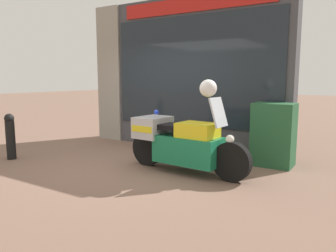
{
  "coord_description": "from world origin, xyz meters",
  "views": [
    {
      "loc": [
        3.83,
        -4.76,
        1.63
      ],
      "look_at": [
        0.45,
        0.59,
        0.71
      ],
      "focal_mm": 35.0,
      "sensor_mm": 36.0,
      "label": 1
    }
  ],
  "objects_px": {
    "paramedic_motorcycle": "(180,142)",
    "street_bollard": "(10,136)",
    "utility_cabinet": "(273,135)",
    "white_helmet": "(208,88)"
  },
  "relations": [
    {
      "from": "paramedic_motorcycle",
      "to": "street_bollard",
      "type": "height_order",
      "value": "paramedic_motorcycle"
    },
    {
      "from": "paramedic_motorcycle",
      "to": "street_bollard",
      "type": "bearing_deg",
      "value": -158.9
    },
    {
      "from": "utility_cabinet",
      "to": "street_bollard",
      "type": "relative_size",
      "value": 1.27
    },
    {
      "from": "paramedic_motorcycle",
      "to": "utility_cabinet",
      "type": "bearing_deg",
      "value": 48.73
    },
    {
      "from": "street_bollard",
      "to": "paramedic_motorcycle",
      "type": "bearing_deg",
      "value": 17.54
    },
    {
      "from": "paramedic_motorcycle",
      "to": "utility_cabinet",
      "type": "height_order",
      "value": "paramedic_motorcycle"
    },
    {
      "from": "utility_cabinet",
      "to": "street_bollard",
      "type": "bearing_deg",
      "value": -153.18
    },
    {
      "from": "utility_cabinet",
      "to": "white_helmet",
      "type": "distance_m",
      "value": 1.74
    },
    {
      "from": "white_helmet",
      "to": "utility_cabinet",
      "type": "bearing_deg",
      "value": 60.74
    },
    {
      "from": "street_bollard",
      "to": "white_helmet",
      "type": "bearing_deg",
      "value": 14.79
    }
  ]
}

